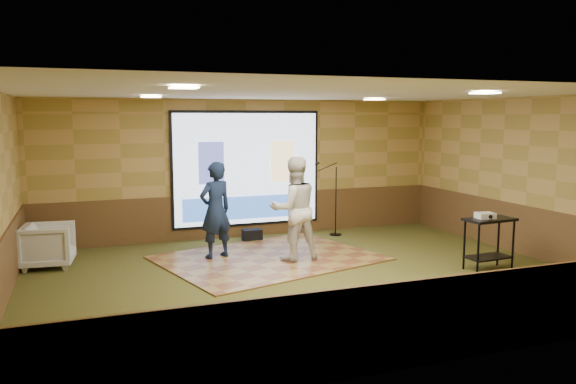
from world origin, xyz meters
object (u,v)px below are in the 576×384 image
object	(u,v)px
projector	(485,216)
banquet_chair	(48,245)
player_left	(216,210)
player_right	(294,209)
duffel_bag	(252,235)
projector_screen	(247,170)
dance_floor	(269,258)
av_table	(489,234)
mic_stand	(333,213)

from	to	relation	value
projector	banquet_chair	xyz separation A→B (m)	(-7.03, 2.82, -0.57)
player_left	banquet_chair	xyz separation A→B (m)	(-2.89, 0.46, -0.53)
player_right	banquet_chair	world-z (taller)	player_right
banquet_chair	duffel_bag	distance (m)	4.05
projector_screen	duffel_bag	world-z (taller)	projector_screen
dance_floor	banquet_chair	distance (m)	3.91
dance_floor	player_left	world-z (taller)	player_left
av_table	projector	xyz separation A→B (m)	(-0.09, 0.02, 0.33)
player_left	banquet_chair	bearing A→B (deg)	-28.77
av_table	projector	bearing A→B (deg)	169.74
mic_stand	banquet_chair	bearing A→B (deg)	-148.43
projector	av_table	bearing A→B (deg)	-1.12
av_table	banquet_chair	bearing A→B (deg)	158.30
av_table	duffel_bag	xyz separation A→B (m)	(-3.16, 3.62, -0.50)
dance_floor	duffel_bag	bearing A→B (deg)	84.48
player_left	projector	size ratio (longest dim) A/B	6.11
player_left	duffel_bag	xyz separation A→B (m)	(1.07, 1.25, -0.80)
duffel_bag	player_left	bearing A→B (deg)	-130.58
projector	player_left	bearing A→B (deg)	159.50
player_right	projector	distance (m)	3.31
projector_screen	duffel_bag	bearing A→B (deg)	-94.89
projector_screen	banquet_chair	xyz separation A→B (m)	(-4.00, -1.26, -1.09)
av_table	mic_stand	distance (m)	3.76
player_right	av_table	xyz separation A→B (m)	(2.93, -1.72, -0.35)
projector_screen	dance_floor	distance (m)	2.53
banquet_chair	duffel_bag	world-z (taller)	banquet_chair
projector_screen	projector	bearing A→B (deg)	-53.35
projector_screen	player_right	size ratio (longest dim) A/B	1.76
player_left	dance_floor	bearing A→B (deg)	139.78
player_right	duffel_bag	world-z (taller)	player_right
av_table	banquet_chair	world-z (taller)	av_table
player_left	mic_stand	distance (m)	3.18
dance_floor	player_right	distance (m)	1.08
dance_floor	player_left	bearing A→B (deg)	159.48
player_right	banquet_chair	size ratio (longest dim) A/B	2.22
player_left	player_right	bearing A→B (deg)	133.71
dance_floor	projector	distance (m)	3.92
banquet_chair	duffel_bag	size ratio (longest dim) A/B	2.14
projector	banquet_chair	bearing A→B (deg)	167.31
banquet_chair	duffel_bag	bearing A→B (deg)	-72.10
projector_screen	av_table	size ratio (longest dim) A/B	3.66
player_left	player_right	world-z (taller)	player_right
player_right	duffel_bag	distance (m)	2.09
player_left	mic_stand	bearing A→B (deg)	-178.15
dance_floor	projector_screen	bearing A→B (deg)	84.62
dance_floor	duffel_bag	xyz separation A→B (m)	(0.15, 1.59, 0.11)
projector	mic_stand	world-z (taller)	mic_stand
av_table	banquet_chair	size ratio (longest dim) A/B	1.07
mic_stand	projector	bearing A→B (deg)	-46.27
duffel_bag	banquet_chair	bearing A→B (deg)	-168.76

